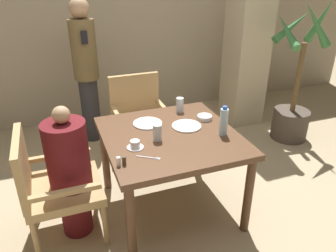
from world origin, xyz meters
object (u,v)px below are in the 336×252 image
object	(u,v)px
diner_in_left_chair	(70,172)
plate_main_right	(148,123)
bowl_small	(205,117)
water_bottle	(224,122)
chair_left_side	(52,183)
potted_palm	(293,102)
plate_main_left	(187,126)
standing_host	(86,69)
chair_far_side	(139,115)
glass_tall_mid	(180,105)
glass_tall_near	(157,133)
teacup_with_saucer	(135,145)

from	to	relation	value
diner_in_left_chair	plate_main_right	world-z (taller)	diner_in_left_chair
bowl_small	water_bottle	size ratio (longest dim) A/B	0.53
chair_left_side	diner_in_left_chair	world-z (taller)	diner_in_left_chair
potted_palm	plate_main_left	world-z (taller)	potted_palm
standing_host	water_bottle	distance (m)	1.92
plate_main_right	bowl_small	size ratio (longest dim) A/B	1.91
chair_far_side	plate_main_right	world-z (taller)	chair_far_side
plate_main_right	glass_tall_mid	distance (m)	0.40
diner_in_left_chair	potted_palm	distance (m)	2.79
chair_left_side	plate_main_right	distance (m)	0.91
plate_main_right	glass_tall_near	distance (m)	0.31
plate_main_left	plate_main_right	distance (m)	0.34
chair_far_side	plate_main_right	distance (m)	0.77
potted_palm	teacup_with_saucer	bearing A→B (deg)	-159.03
plate_main_left	chair_left_side	bearing A→B (deg)	-175.80
chair_left_side	glass_tall_near	bearing A→B (deg)	-4.05
water_bottle	glass_tall_mid	world-z (taller)	water_bottle
standing_host	plate_main_left	bearing A→B (deg)	-67.07
chair_left_side	diner_in_left_chair	distance (m)	0.16
standing_host	glass_tall_mid	world-z (taller)	standing_host
chair_far_side	glass_tall_near	bearing A→B (deg)	-97.27
diner_in_left_chair	bowl_small	distance (m)	1.23
chair_far_side	plate_main_right	bearing A→B (deg)	-99.26
chair_far_side	glass_tall_near	size ratio (longest dim) A/B	6.67
potted_palm	plate_main_right	bearing A→B (deg)	-166.45
standing_host	water_bottle	size ratio (longest dim) A/B	6.71
teacup_with_saucer	water_bottle	world-z (taller)	water_bottle
potted_palm	bowl_small	size ratio (longest dim) A/B	12.87
water_bottle	teacup_with_saucer	bearing A→B (deg)	176.99
diner_in_left_chair	standing_host	world-z (taller)	standing_host
chair_left_side	potted_palm	world-z (taller)	potted_palm
potted_palm	plate_main_left	xyz separation A→B (m)	(-1.69, -0.64, 0.27)
plate_main_right	water_bottle	size ratio (longest dim) A/B	1.01
glass_tall_near	glass_tall_mid	world-z (taller)	same
standing_host	glass_tall_near	xyz separation A→B (m)	(0.32, -1.63, -0.09)
diner_in_left_chair	plate_main_right	distance (m)	0.76
plate_main_left	standing_host	bearing A→B (deg)	112.93
teacup_with_saucer	glass_tall_near	distance (m)	0.21
chair_far_side	potted_palm	world-z (taller)	potted_palm
chair_far_side	standing_host	size ratio (longest dim) A/B	0.54
bowl_small	glass_tall_mid	world-z (taller)	glass_tall_mid
chair_far_side	water_bottle	world-z (taller)	water_bottle
diner_in_left_chair	teacup_with_saucer	world-z (taller)	diner_in_left_chair
chair_left_side	bowl_small	world-z (taller)	chair_left_side
potted_palm	glass_tall_near	world-z (taller)	potted_palm
standing_host	plate_main_right	size ratio (longest dim) A/B	6.66
plate_main_right	water_bottle	bearing A→B (deg)	-37.85
chair_left_side	potted_palm	distance (m)	2.92
teacup_with_saucer	glass_tall_near	bearing A→B (deg)	15.80
chair_left_side	plate_main_right	xyz separation A→B (m)	(0.84, 0.25, 0.25)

